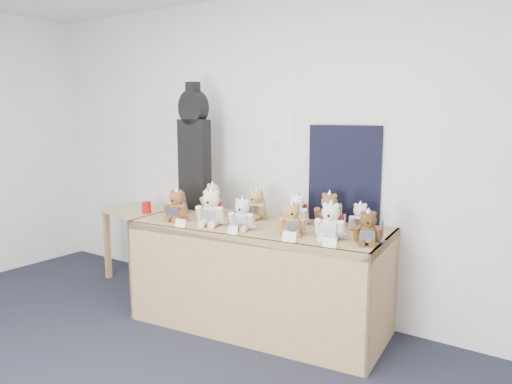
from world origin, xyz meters
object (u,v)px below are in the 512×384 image
Objects in this scene: display_table at (255,248)px; teddy_back_centre_left at (256,205)px; red_cup at (147,207)px; teddy_front_end at (368,229)px; teddy_back_right at (329,211)px; teddy_back_end at (360,218)px; teddy_front_far_left at (177,207)px; teddy_front_left at (211,209)px; teddy_back_far_left at (180,203)px; teddy_front_centre at (242,216)px; teddy_back_left at (212,201)px; teddy_front_far_right at (331,223)px; guitar_case at (194,148)px; teddy_back_centre_right at (297,210)px; side_table at (145,223)px; teddy_front_right at (292,220)px.

teddy_back_centre_left reaches higher than display_table.
teddy_front_end is at bearing -4.95° from red_cup.
teddy_back_centre_left is at bearing -179.04° from teddy_back_right.
teddy_front_end is 0.38m from teddy_back_end.
display_table is 7.45× the size of teddy_back_centre_left.
teddy_front_far_left is 0.34m from teddy_front_left.
teddy_front_far_left is 1.36× the size of teddy_back_far_left.
teddy_front_centre is 0.87m from teddy_back_end.
display_table is 6.79× the size of teddy_back_left.
teddy_front_end is 0.84× the size of teddy_back_left.
red_cup is at bearing 140.54° from teddy_front_far_left.
teddy_back_left is at bearing 159.72° from teddy_front_far_right.
guitar_case is 4.17× the size of teddy_back_centre_right.
teddy_front_far_right is at bearing -5.29° from teddy_front_far_left.
teddy_front_end is 0.96× the size of teddy_back_centre_right.
teddy_front_centre is 1.04× the size of teddy_front_end.
guitar_case reaches higher than teddy_back_far_left.
display_table is 18.02× the size of red_cup.
red_cup is (-0.59, -0.04, -0.59)m from guitar_case.
teddy_front_centre reaches higher than red_cup.
side_table is 4.52× the size of teddy_back_far_left.
teddy_back_centre_left is 1.17× the size of teddy_back_end.
teddy_back_right is at bearing 3.61° from red_cup.
teddy_front_left is at bearing -112.86° from teddy_back_centre_left.
teddy_front_centre is (0.29, 0.02, -0.02)m from teddy_front_left.
red_cup is 1.82m from teddy_front_right.
teddy_back_right is (1.30, 0.08, -0.43)m from guitar_case.
teddy_front_right is (0.38, 0.08, 0.00)m from teddy_front_centre.
teddy_back_centre_right is at bearing 3.78° from teddy_back_centre_left.
teddy_front_end is at bearing -8.59° from teddy_front_centre.
teddy_back_end is at bearing 10.89° from side_table.
teddy_front_left reaches higher than teddy_back_centre_left.
teddy_back_left is (-0.53, 0.28, 0.02)m from teddy_front_centre.
guitar_case reaches higher than teddy_front_end.
teddy_front_far_left is at bearing -57.72° from teddy_back_far_left.
display_table is 0.96m from teddy_front_end.
teddy_back_right reaches higher than red_cup.
teddy_back_end is at bearing 100.76° from teddy_front_end.
teddy_front_far_left reaches higher than teddy_back_centre_right.
teddy_back_centre_left is at bearing 92.58° from teddy_front_centre.
teddy_front_far_right is at bearing -69.20° from teddy_back_right.
teddy_front_far_left is 1.06× the size of teddy_front_centre.
teddy_back_far_left is (-1.50, 0.09, -0.03)m from teddy_front_far_right.
teddy_back_centre_right is at bearing 9.29° from side_table.
teddy_front_centre is 0.86m from teddy_back_far_left.
display_table is at bearing 159.63° from teddy_front_end.
side_table is at bearing 139.87° from teddy_front_far_left.
display_table is at bearing 172.33° from teddy_back_end.
teddy_front_far_right is 0.35m from teddy_back_end.
teddy_back_centre_left reaches higher than teddy_back_centre_right.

